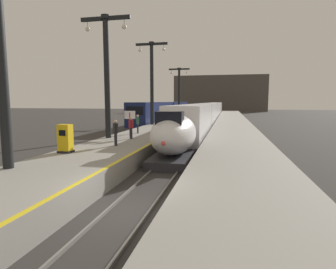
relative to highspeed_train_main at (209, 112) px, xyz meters
The scene contains 20 objects.
ground_plane 42.13m from the highspeed_train_main, 90.00° to the right, with size 260.00×260.00×0.00m, color #33302D.
platform_left 17.85m from the highspeed_train_main, 103.15° to the right, with size 4.80×110.00×1.05m, color gray.
platform_right 17.85m from the highspeed_train_main, 76.85° to the right, with size 4.80×110.00×1.05m, color gray.
platform_left_safety_stripe 17.44m from the highspeed_train_main, 95.83° to the right, with size 0.20×107.80×0.01m, color yellow.
rail_main_left 14.72m from the highspeed_train_main, 92.94° to the right, with size 0.08×110.00×0.12m, color slate.
rail_main_right 14.72m from the highspeed_train_main, 87.06° to the right, with size 0.08×110.00×0.12m, color slate.
rail_secondary_left 17.16m from the highspeed_train_main, 121.26° to the right, with size 0.08×110.00×0.12m, color slate.
rail_secondary_right 16.44m from the highspeed_train_main, 116.76° to the right, with size 0.08×110.00×0.12m, color slate.
highspeed_train_main is the anchor object (origin of this frame).
regional_train_adjacent 8.11m from the highspeed_train_main, behind, with size 2.85×36.60×3.80m.
station_column_mid 31.56m from the highspeed_train_main, 100.90° to the right, with size 4.00×0.68×9.39m.
station_column_far 19.19m from the highspeed_train_main, 108.58° to the right, with size 4.00×0.68×10.05m.
station_column_distant 7.74m from the highspeed_train_main, 161.66° to the left, with size 4.00×0.68×9.21m.
passenger_near_edge 27.56m from the highspeed_train_main, 99.59° to the right, with size 0.35×0.54×1.69m.
passenger_mid_platform 34.47m from the highspeed_train_main, 96.25° to the right, with size 0.43×0.43×1.69m.
passenger_far_waiting 31.15m from the highspeed_train_main, 97.18° to the right, with size 0.44×0.42×1.69m.
rolling_suitcase 27.13m from the highspeed_train_main, 96.46° to the right, with size 0.40×0.22×0.98m.
ticket_machine_yellow 37.59m from the highspeed_train_main, 98.49° to the right, with size 0.76×0.62×1.60m.
departure_info_board 30.25m from the highspeed_train_main, 98.25° to the right, with size 0.90×0.10×2.12m.
terminus_back_wall 60.13m from the highspeed_train_main, 90.00° to the left, with size 36.00×2.00×14.00m, color #4C4742.
Camera 1 is at (3.38, -9.03, 3.94)m, focal length 29.70 mm.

